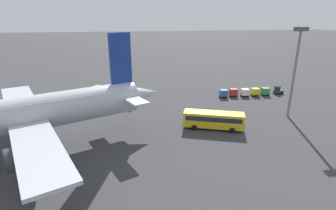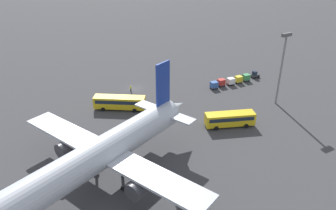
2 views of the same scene
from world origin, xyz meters
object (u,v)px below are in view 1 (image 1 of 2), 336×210
(cargo_cart_red, at_px, (233,92))
(cargo_cart_yellow, at_px, (255,92))
(shuttle_bus_near, at_px, (115,94))
(shuttle_bus_far, at_px, (214,119))
(airplane, at_px, (15,117))
(cargo_cart_green, at_px, (265,91))
(worker_person, at_px, (139,88))
(cargo_cart_blue, at_px, (224,93))
(cargo_cart_white, at_px, (245,92))
(baggage_tug, at_px, (278,91))

(cargo_cart_red, bearing_deg, cargo_cart_yellow, 173.87)
(shuttle_bus_near, relative_size, shuttle_bus_far, 1.06)
(airplane, height_order, cargo_cart_green, airplane)
(cargo_cart_yellow, bearing_deg, worker_person, -18.62)
(airplane, relative_size, cargo_cart_blue, 21.18)
(airplane, xyz_separation_m, cargo_cart_white, (-46.67, -23.52, -5.43))
(worker_person, xyz_separation_m, cargo_cart_yellow, (-29.77, 10.03, 0.32))
(airplane, bearing_deg, shuttle_bus_far, 166.98)
(cargo_cart_white, bearing_deg, cargo_cart_red, -12.62)
(cargo_cart_yellow, distance_m, cargo_cart_blue, 8.73)
(shuttle_bus_near, relative_size, cargo_cart_red, 5.68)
(airplane, distance_m, cargo_cart_white, 52.55)
(shuttle_bus_far, xyz_separation_m, cargo_cart_green, (-20.99, -18.17, -0.72))
(shuttle_bus_far, distance_m, cargo_cart_green, 27.77)
(worker_person, relative_size, cargo_cart_red, 0.82)
(shuttle_bus_far, bearing_deg, cargo_cart_yellow, -113.65)
(shuttle_bus_far, bearing_deg, shuttle_bus_near, -26.10)
(shuttle_bus_far, relative_size, cargo_cart_blue, 5.37)
(shuttle_bus_near, bearing_deg, airplane, 96.31)
(airplane, bearing_deg, shuttle_bus_near, -140.38)
(baggage_tug, height_order, cargo_cart_green, baggage_tug)
(cargo_cart_yellow, height_order, cargo_cart_red, same)
(cargo_cart_green, xyz_separation_m, cargo_cart_blue, (11.63, -0.14, 0.00))
(shuttle_bus_near, xyz_separation_m, cargo_cart_white, (-33.46, 1.68, -0.80))
(cargo_cart_blue, bearing_deg, shuttle_bus_near, -3.14)
(airplane, relative_size, shuttle_bus_near, 3.73)
(worker_person, bearing_deg, cargo_cart_red, 158.56)
(cargo_cart_yellow, bearing_deg, shuttle_bus_near, -2.61)
(cargo_cart_green, height_order, cargo_cart_white, same)
(airplane, xyz_separation_m, shuttle_bus_far, (-31.50, -5.38, -4.72))
(cargo_cart_white, height_order, cargo_cart_blue, same)
(worker_person, xyz_separation_m, cargo_cart_white, (-26.86, 10.06, 0.32))
(shuttle_bus_near, xyz_separation_m, baggage_tug, (-43.39, 1.05, -1.05))
(worker_person, height_order, cargo_cart_green, cargo_cart_green)
(worker_person, distance_m, cargo_cart_yellow, 31.41)
(shuttle_bus_near, bearing_deg, baggage_tug, -147.42)
(shuttle_bus_far, xyz_separation_m, cargo_cart_white, (-15.17, -18.14, -0.72))
(shuttle_bus_far, bearing_deg, worker_person, -46.28)
(worker_person, bearing_deg, cargo_cart_white, 159.47)
(shuttle_bus_near, height_order, cargo_cart_yellow, shuttle_bus_near)
(baggage_tug, xyz_separation_m, cargo_cart_yellow, (7.02, 0.61, 0.25))
(shuttle_bus_near, distance_m, cargo_cart_green, 39.32)
(worker_person, height_order, cargo_cart_white, cargo_cart_white)
(baggage_tug, distance_m, cargo_cart_red, 12.84)
(cargo_cart_green, xyz_separation_m, cargo_cart_yellow, (2.91, -0.00, 0.00))
(cargo_cart_yellow, bearing_deg, airplane, 25.40)
(cargo_cart_blue, bearing_deg, cargo_cart_yellow, 179.07)
(shuttle_bus_far, bearing_deg, cargo_cart_green, -117.91)
(baggage_tug, bearing_deg, shuttle_bus_near, -4.91)
(baggage_tug, xyz_separation_m, cargo_cart_blue, (15.74, 0.47, 0.25))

